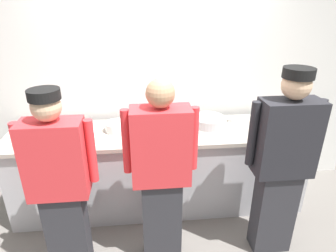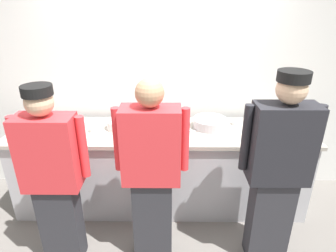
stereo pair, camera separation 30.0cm
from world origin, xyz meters
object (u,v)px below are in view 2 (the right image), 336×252
at_px(mixing_bowl_steel, 210,123).
at_px(ramekin_red_sauce, 236,122).
at_px(chef_near_left, 53,176).
at_px(chef_far_right, 277,169).
at_px(ramekin_green_sauce, 93,129).
at_px(chef_center, 152,172).
at_px(ramekin_yellow_sauce, 268,126).
at_px(squeeze_bottle_primary, 153,128).
at_px(deli_cup, 85,124).
at_px(plate_stack_rear, 152,126).
at_px(sheet_tray, 54,128).
at_px(plate_stack_front, 118,124).
at_px(chefs_knife, 180,131).

height_order(mixing_bowl_steel, ramekin_red_sauce, mixing_bowl_steel).
xyz_separation_m(chef_near_left, ramekin_red_sauce, (1.68, 0.96, 0.08)).
xyz_separation_m(chef_far_right, ramekin_green_sauce, (-1.68, 0.72, 0.02)).
bearing_deg(chef_center, ramekin_yellow_sauce, 34.15).
xyz_separation_m(chef_far_right, ramekin_red_sauce, (-0.15, 0.92, 0.02)).
bearing_deg(squeeze_bottle_primary, chef_near_left, -141.42).
relative_size(chef_near_left, deli_cup, 18.18).
height_order(plate_stack_rear, ramekin_red_sauce, plate_stack_rear).
xyz_separation_m(sheet_tray, ramekin_green_sauce, (0.43, -0.05, 0.01)).
bearing_deg(plate_stack_front, ramekin_red_sauce, 5.37).
height_order(chef_near_left, squeeze_bottle_primary, chef_near_left).
relative_size(chef_center, ramekin_yellow_sauce, 16.31).
relative_size(mixing_bowl_steel, chefs_knife, 1.32).
height_order(chef_center, ramekin_yellow_sauce, chef_center).
distance_m(sheet_tray, deli_cup, 0.32).
relative_size(chef_far_right, deli_cup, 19.27).
bearing_deg(squeeze_bottle_primary, plate_stack_rear, 96.27).
distance_m(plate_stack_rear, ramekin_green_sauce, 0.62).
bearing_deg(chef_center, mixing_bowl_steel, 54.97).
bearing_deg(ramekin_red_sauce, mixing_bowl_steel, -165.75).
xyz_separation_m(plate_stack_rear, mixing_bowl_steel, (0.62, 0.07, 0.01)).
distance_m(ramekin_green_sauce, deli_cup, 0.14).
relative_size(chef_far_right, ramekin_red_sauce, 18.36).
height_order(mixing_bowl_steel, squeeze_bottle_primary, squeeze_bottle_primary).
relative_size(chef_far_right, sheet_tray, 4.01).
relative_size(mixing_bowl_steel, ramekin_red_sauce, 3.85).
bearing_deg(ramekin_green_sauce, chef_far_right, -23.24).
bearing_deg(sheet_tray, plate_stack_rear, 0.13).
distance_m(chef_center, plate_stack_front, 0.88).
xyz_separation_m(plate_stack_front, ramekin_red_sauce, (1.28, 0.12, -0.02)).
xyz_separation_m(plate_stack_front, chefs_knife, (0.66, -0.06, -0.04)).
bearing_deg(squeeze_bottle_primary, mixing_bowl_steel, 23.05).
bearing_deg(chef_near_left, chefs_knife, 36.15).
relative_size(sheet_tray, squeeze_bottle_primary, 2.06).
height_order(ramekin_green_sauce, chefs_knife, ramekin_green_sauce).
relative_size(mixing_bowl_steel, ramekin_yellow_sauce, 3.54).
distance_m(plate_stack_front, chefs_knife, 0.66).
relative_size(chef_near_left, mixing_bowl_steel, 4.50).
bearing_deg(ramekin_red_sauce, sheet_tray, -175.76).
xyz_separation_m(squeeze_bottle_primary, chefs_knife, (0.27, 0.15, -0.09)).
bearing_deg(chef_far_right, plate_stack_rear, 144.07).
xyz_separation_m(chef_far_right, plate_stack_front, (-1.43, 0.80, 0.04)).
bearing_deg(squeeze_bottle_primary, chef_center, -88.31).
distance_m(chef_far_right, plate_stack_rear, 1.32).
distance_m(ramekin_yellow_sauce, deli_cup, 1.97).
relative_size(ramekin_red_sauce, deli_cup, 1.05).
height_order(plate_stack_rear, mixing_bowl_steel, mixing_bowl_steel).
distance_m(chef_far_right, sheet_tray, 2.25).
height_order(chef_far_right, mixing_bowl_steel, chef_far_right).
height_order(chef_near_left, plate_stack_rear, chef_near_left).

